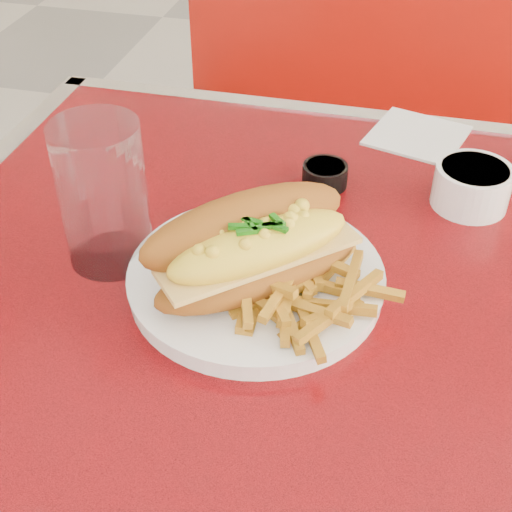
% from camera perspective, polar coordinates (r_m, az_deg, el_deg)
% --- Properties ---
extents(diner_table, '(1.23, 0.83, 0.77)m').
position_cam_1_polar(diner_table, '(0.85, 14.17, -12.64)').
color(diner_table, red).
rests_on(diner_table, ground).
extents(booth_bench_far, '(1.20, 0.51, 0.90)m').
position_cam_1_polar(booth_bench_far, '(1.67, 13.78, 1.93)').
color(booth_bench_far, '#9A130A').
rests_on(booth_bench_far, ground).
extents(dinner_plate, '(0.34, 0.34, 0.02)m').
position_cam_1_polar(dinner_plate, '(0.73, 0.00, -1.81)').
color(dinner_plate, white).
rests_on(dinner_plate, diner_table).
extents(mac_hoagie, '(0.24, 0.23, 0.10)m').
position_cam_1_polar(mac_hoagie, '(0.69, -0.16, 0.74)').
color(mac_hoagie, '#945418').
rests_on(mac_hoagie, dinner_plate).
extents(fries_pile, '(0.16, 0.15, 0.04)m').
position_cam_1_polar(fries_pile, '(0.68, 4.08, -2.56)').
color(fries_pile, gold).
rests_on(fries_pile, dinner_plate).
extents(fork, '(0.03, 0.14, 0.00)m').
position_cam_1_polar(fork, '(0.71, 4.62, -2.59)').
color(fork, silver).
rests_on(fork, dinner_plate).
extents(gravy_ramekin, '(0.09, 0.09, 0.05)m').
position_cam_1_polar(gravy_ramekin, '(0.88, 16.89, 5.45)').
color(gravy_ramekin, white).
rests_on(gravy_ramekin, diner_table).
extents(sauce_cup_left, '(0.07, 0.07, 0.03)m').
position_cam_1_polar(sauce_cup_left, '(0.89, 5.54, 6.53)').
color(sauce_cup_left, black).
rests_on(sauce_cup_left, diner_table).
extents(water_tumbler, '(0.11, 0.11, 0.16)m').
position_cam_1_polar(water_tumbler, '(0.75, -12.12, 4.81)').
color(water_tumbler, silver).
rests_on(water_tumbler, diner_table).
extents(paper_napkin, '(0.15, 0.15, 0.00)m').
position_cam_1_polar(paper_napkin, '(1.02, 12.78, 9.39)').
color(paper_napkin, white).
rests_on(paper_napkin, diner_table).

